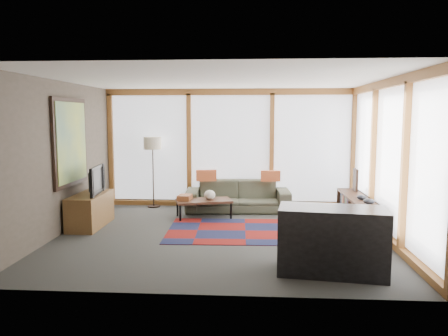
# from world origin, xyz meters

# --- Properties ---
(ground) EXTENTS (5.50, 5.50, 0.00)m
(ground) POSITION_xyz_m (0.00, 0.00, 0.00)
(ground) COLOR #32322F
(ground) RESTS_ON ground
(room_envelope) EXTENTS (5.52, 5.02, 2.62)m
(room_envelope) POSITION_xyz_m (0.49, 0.56, 1.54)
(room_envelope) COLOR #443D33
(room_envelope) RESTS_ON ground
(rug) EXTENTS (2.76, 1.82, 0.01)m
(rug) POSITION_xyz_m (0.38, 0.29, 0.01)
(rug) COLOR maroon
(rug) RESTS_ON ground
(sofa) EXTENTS (2.23, 0.96, 0.64)m
(sofa) POSITION_xyz_m (0.19, 1.95, 0.32)
(sofa) COLOR #323426
(sofa) RESTS_ON ground
(pillow_left) EXTENTS (0.44, 0.21, 0.23)m
(pillow_left) POSITION_xyz_m (-0.48, 1.92, 0.76)
(pillow_left) COLOR #B35029
(pillow_left) RESTS_ON sofa
(pillow_right) EXTENTS (0.41, 0.14, 0.23)m
(pillow_right) POSITION_xyz_m (0.88, 1.97, 0.75)
(pillow_right) COLOR #B35029
(pillow_right) RESTS_ON sofa
(floor_lamp) EXTENTS (0.39, 0.39, 1.56)m
(floor_lamp) POSITION_xyz_m (-1.69, 2.22, 0.78)
(floor_lamp) COLOR #2E2119
(floor_lamp) RESTS_ON ground
(coffee_table) EXTENTS (1.19, 0.82, 0.36)m
(coffee_table) POSITION_xyz_m (-0.46, 1.28, 0.18)
(coffee_table) COLOR #391E11
(coffee_table) RESTS_ON ground
(book_stack) EXTENTS (0.28, 0.34, 0.10)m
(book_stack) POSITION_xyz_m (-0.84, 1.23, 0.41)
(book_stack) COLOR brown
(book_stack) RESTS_ON coffee_table
(vase) EXTENTS (0.25, 0.25, 0.19)m
(vase) POSITION_xyz_m (-0.34, 1.29, 0.46)
(vase) COLOR beige
(vase) RESTS_ON coffee_table
(bookshelf) EXTENTS (0.39, 2.16, 0.54)m
(bookshelf) POSITION_xyz_m (2.43, 0.71, 0.27)
(bookshelf) COLOR #391E11
(bookshelf) RESTS_ON ground
(bowl_a) EXTENTS (0.22, 0.22, 0.09)m
(bowl_a) POSITION_xyz_m (2.45, 0.15, 0.59)
(bowl_a) COLOR black
(bowl_a) RESTS_ON bookshelf
(bowl_b) EXTENTS (0.18, 0.18, 0.08)m
(bowl_b) POSITION_xyz_m (2.43, 0.54, 0.58)
(bowl_b) COLOR black
(bowl_b) RESTS_ON bookshelf
(shelf_picture) EXTENTS (0.05, 0.33, 0.43)m
(shelf_picture) POSITION_xyz_m (2.53, 1.49, 0.76)
(shelf_picture) COLOR black
(shelf_picture) RESTS_ON bookshelf
(tv_console) EXTENTS (0.50, 1.20, 0.60)m
(tv_console) POSITION_xyz_m (-2.45, 0.44, 0.30)
(tv_console) COLOR brown
(tv_console) RESTS_ON ground
(television) EXTENTS (0.20, 0.90, 0.51)m
(television) POSITION_xyz_m (-2.39, 0.44, 0.85)
(television) COLOR black
(television) RESTS_ON tv_console
(bar_counter) EXTENTS (1.42, 0.80, 0.85)m
(bar_counter) POSITION_xyz_m (1.52, -1.69, 0.43)
(bar_counter) COLOR black
(bar_counter) RESTS_ON ground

